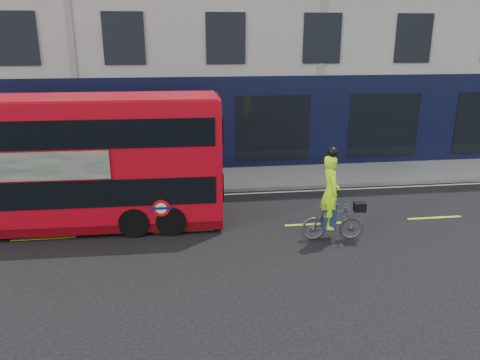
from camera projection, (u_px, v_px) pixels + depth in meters
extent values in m
plane|color=black|center=(28.00, 262.00, 12.01)|extent=(120.00, 120.00, 0.00)
cube|color=gray|center=(77.00, 185.00, 18.16)|extent=(60.00, 3.00, 0.12)
cube|color=slate|center=(69.00, 197.00, 16.73)|extent=(60.00, 0.12, 0.13)
cube|color=black|center=(80.00, 128.00, 18.99)|extent=(50.00, 0.08, 4.00)
cube|color=silver|center=(68.00, 201.00, 16.47)|extent=(58.00, 0.10, 0.01)
cube|color=#BC0715|center=(54.00, 159.00, 13.67)|extent=(9.77, 2.43, 3.49)
cube|color=#5E030A|center=(61.00, 218.00, 14.22)|extent=(9.77, 2.38, 0.27)
cube|color=black|center=(57.00, 184.00, 13.90)|extent=(9.38, 2.46, 0.80)
cube|color=black|center=(50.00, 128.00, 13.40)|extent=(9.38, 2.46, 0.80)
cube|color=maroon|center=(47.00, 98.00, 13.15)|extent=(9.57, 2.34, 0.07)
cube|color=black|center=(221.00, 178.00, 14.42)|extent=(0.08, 1.99, 0.80)
cube|color=black|center=(220.00, 125.00, 13.93)|extent=(0.08, 1.99, 0.80)
cube|color=tan|center=(8.00, 168.00, 12.48)|extent=(5.30, 0.16, 0.80)
cylinder|color=red|center=(161.00, 208.00, 13.29)|extent=(0.50, 0.03, 0.49)
cylinder|color=white|center=(161.00, 208.00, 13.29)|extent=(0.32, 0.03, 0.32)
cube|color=#0C1459|center=(161.00, 208.00, 13.28)|extent=(0.62, 0.03, 0.08)
cylinder|color=black|center=(172.00, 209.00, 14.53)|extent=(0.93, 2.28, 0.88)
cylinder|color=black|center=(138.00, 210.00, 14.41)|extent=(0.93, 2.28, 0.88)
imported|color=#4E5054|center=(333.00, 222.00, 13.22)|extent=(1.81, 0.65, 1.07)
imported|color=#B4FF11|center=(330.00, 192.00, 12.94)|extent=(0.56, 0.80, 2.08)
cube|color=black|center=(360.00, 207.00, 13.12)|extent=(0.34, 0.28, 0.25)
cube|color=#1B2C4A|center=(329.00, 215.00, 13.15)|extent=(0.38, 0.46, 0.80)
sphere|color=black|center=(333.00, 152.00, 12.61)|extent=(0.30, 0.30, 0.30)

